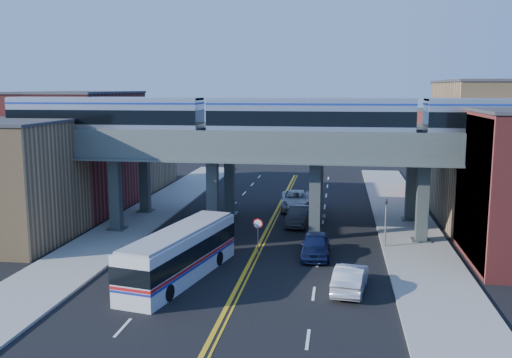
{
  "coord_description": "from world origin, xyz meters",
  "views": [
    {
      "loc": [
        5.7,
        -35.02,
        11.57
      ],
      "look_at": [
        -0.23,
        5.72,
        4.94
      ],
      "focal_mm": 40.0,
      "sensor_mm": 36.0,
      "label": 1
    }
  ],
  "objects_px": {
    "transit_train": "(310,118)",
    "car_parked_curb": "(350,278)",
    "car_lane_c": "(296,200)",
    "car_lane_d": "(310,202)",
    "car_lane_b": "(299,216)",
    "car_lane_a": "(316,245)",
    "stop_sign": "(258,231)",
    "traffic_signal": "(386,218)",
    "transit_bus": "(180,255)"
  },
  "relations": [
    {
      "from": "transit_train",
      "to": "car_parked_curb",
      "type": "xyz_separation_m",
      "value": [
        3.04,
        -11.24,
        -8.49
      ]
    },
    {
      "from": "car_lane_c",
      "to": "car_lane_d",
      "type": "height_order",
      "value": "car_lane_c"
    },
    {
      "from": "car_lane_b",
      "to": "car_parked_curb",
      "type": "relative_size",
      "value": 1.02
    },
    {
      "from": "car_lane_a",
      "to": "car_lane_d",
      "type": "bearing_deg",
      "value": 93.66
    },
    {
      "from": "car_lane_a",
      "to": "car_lane_c",
      "type": "height_order",
      "value": "car_lane_c"
    },
    {
      "from": "stop_sign",
      "to": "car_parked_curb",
      "type": "xyz_separation_m",
      "value": [
        6.25,
        -6.24,
        -0.98
      ]
    },
    {
      "from": "traffic_signal",
      "to": "transit_bus",
      "type": "xyz_separation_m",
      "value": [
        -12.9,
        -8.51,
        -0.8
      ]
    },
    {
      "from": "car_parked_curb",
      "to": "car_lane_d",
      "type": "bearing_deg",
      "value": -73.01
    },
    {
      "from": "transit_bus",
      "to": "car_lane_a",
      "type": "bearing_deg",
      "value": -42.61
    },
    {
      "from": "traffic_signal",
      "to": "car_lane_b",
      "type": "distance_m",
      "value": 9.22
    },
    {
      "from": "transit_train",
      "to": "car_parked_curb",
      "type": "relative_size",
      "value": 9.98
    },
    {
      "from": "car_lane_a",
      "to": "car_lane_b",
      "type": "xyz_separation_m",
      "value": [
        -1.78,
        8.96,
        -0.03
      ]
    },
    {
      "from": "transit_train",
      "to": "traffic_signal",
      "type": "height_order",
      "value": "transit_train"
    },
    {
      "from": "transit_train",
      "to": "transit_bus",
      "type": "distance_m",
      "value": 14.93
    },
    {
      "from": "transit_bus",
      "to": "car_lane_a",
      "type": "xyz_separation_m",
      "value": [
        7.99,
        5.71,
        -0.67
      ]
    },
    {
      "from": "car_lane_a",
      "to": "car_lane_d",
      "type": "height_order",
      "value": "car_lane_a"
    },
    {
      "from": "transit_train",
      "to": "car_lane_b",
      "type": "bearing_deg",
      "value": 103.36
    },
    {
      "from": "transit_train",
      "to": "car_lane_d",
      "type": "height_order",
      "value": "transit_train"
    },
    {
      "from": "transit_train",
      "to": "car_lane_b",
      "type": "distance_m",
      "value": 9.5
    },
    {
      "from": "traffic_signal",
      "to": "car_lane_d",
      "type": "relative_size",
      "value": 0.82
    },
    {
      "from": "stop_sign",
      "to": "traffic_signal",
      "type": "xyz_separation_m",
      "value": [
        8.9,
        3.0,
        0.54
      ]
    },
    {
      "from": "car_lane_d",
      "to": "car_parked_curb",
      "type": "relative_size",
      "value": 1.05
    },
    {
      "from": "car_lane_a",
      "to": "car_lane_b",
      "type": "relative_size",
      "value": 1.0
    },
    {
      "from": "car_lane_d",
      "to": "car_lane_c",
      "type": "bearing_deg",
      "value": 170.03
    },
    {
      "from": "stop_sign",
      "to": "car_lane_a",
      "type": "bearing_deg",
      "value": 2.94
    },
    {
      "from": "car_lane_b",
      "to": "transit_bus",
      "type": "bearing_deg",
      "value": -106.91
    },
    {
      "from": "car_lane_b",
      "to": "car_lane_d",
      "type": "distance_m",
      "value": 6.31
    },
    {
      "from": "stop_sign",
      "to": "car_lane_c",
      "type": "height_order",
      "value": "stop_sign"
    },
    {
      "from": "car_lane_a",
      "to": "car_parked_curb",
      "type": "bearing_deg",
      "value": -71.52
    },
    {
      "from": "car_lane_a",
      "to": "car_lane_c",
      "type": "bearing_deg",
      "value": 98.37
    },
    {
      "from": "traffic_signal",
      "to": "car_lane_b",
      "type": "xyz_separation_m",
      "value": [
        -6.68,
        6.17,
        -1.5
      ]
    },
    {
      "from": "transit_train",
      "to": "car_lane_b",
      "type": "height_order",
      "value": "transit_train"
    },
    {
      "from": "stop_sign",
      "to": "car_lane_c",
      "type": "xyz_separation_m",
      "value": [
        1.5,
        15.63,
        -0.89
      ]
    },
    {
      "from": "car_lane_d",
      "to": "transit_train",
      "type": "bearing_deg",
      "value": -89.64
    },
    {
      "from": "transit_train",
      "to": "stop_sign",
      "type": "distance_m",
      "value": 9.58
    },
    {
      "from": "transit_train",
      "to": "transit_bus",
      "type": "xyz_separation_m",
      "value": [
        -7.21,
        -10.51,
        -7.78
      ]
    },
    {
      "from": "car_lane_d",
      "to": "car_parked_curb",
      "type": "height_order",
      "value": "car_parked_curb"
    },
    {
      "from": "transit_bus",
      "to": "car_lane_d",
      "type": "xyz_separation_m",
      "value": [
        6.8,
        20.95,
        -0.77
      ]
    },
    {
      "from": "traffic_signal",
      "to": "car_lane_a",
      "type": "distance_m",
      "value": 5.84
    },
    {
      "from": "traffic_signal",
      "to": "transit_bus",
      "type": "distance_m",
      "value": 15.48
    },
    {
      "from": "car_lane_b",
      "to": "car_lane_d",
      "type": "xyz_separation_m",
      "value": [
        0.59,
        6.28,
        -0.07
      ]
    },
    {
      "from": "transit_train",
      "to": "car_parked_curb",
      "type": "bearing_deg",
      "value": -74.85
    },
    {
      "from": "transit_train",
      "to": "car_lane_c",
      "type": "height_order",
      "value": "transit_train"
    },
    {
      "from": "transit_bus",
      "to": "car_parked_curb",
      "type": "relative_size",
      "value": 2.44
    },
    {
      "from": "stop_sign",
      "to": "car_lane_d",
      "type": "xyz_separation_m",
      "value": [
        2.8,
        15.45,
        -1.03
      ]
    },
    {
      "from": "car_lane_b",
      "to": "car_parked_curb",
      "type": "height_order",
      "value": "car_lane_b"
    },
    {
      "from": "traffic_signal",
      "to": "car_lane_c",
      "type": "bearing_deg",
      "value": 120.36
    },
    {
      "from": "car_lane_d",
      "to": "car_parked_curb",
      "type": "distance_m",
      "value": 21.96
    },
    {
      "from": "car_lane_a",
      "to": "car_lane_d",
      "type": "xyz_separation_m",
      "value": [
        -1.19,
        15.24,
        -0.1
      ]
    },
    {
      "from": "transit_train",
      "to": "car_lane_c",
      "type": "bearing_deg",
      "value": 99.12
    }
  ]
}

